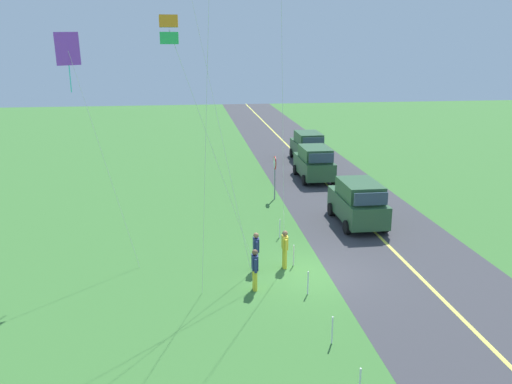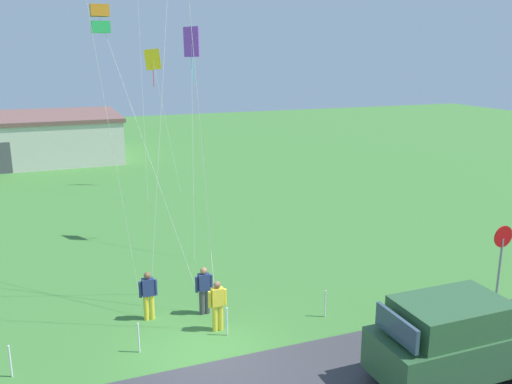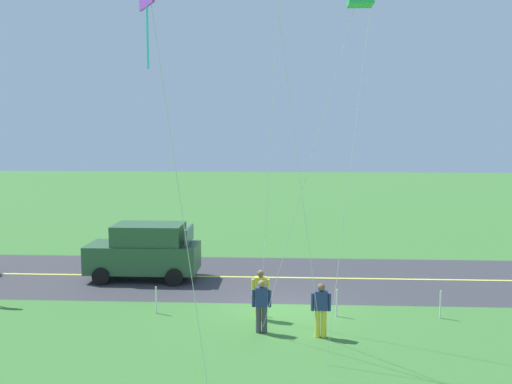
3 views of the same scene
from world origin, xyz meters
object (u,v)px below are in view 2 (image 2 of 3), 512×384
person_child_watcher (218,304)px  kite_green_far (191,46)px  person_adult_companion (148,294)px  car_suv_foreground (454,339)px  kite_pink_drift (153,62)px  kite_red_low (100,20)px  person_adult_near (204,289)px  stop_sign (502,247)px

person_child_watcher → kite_green_far: (1.50, 8.02, 7.60)m
person_adult_companion → kite_green_far: 10.57m
car_suv_foreground → kite_pink_drift: (-2.92, 23.47, 6.51)m
person_child_watcher → kite_pink_drift: size_ratio=0.19×
car_suv_foreground → kite_green_far: (-3.35, 12.64, 7.31)m
person_child_watcher → kite_green_far: 11.15m
kite_red_low → kite_green_far: (3.92, 3.84, -0.74)m
person_adult_companion → person_child_watcher: size_ratio=1.00×
person_adult_near → kite_red_low: (-2.34, 2.99, 8.33)m
car_suv_foreground → kite_green_far: 14.98m
car_suv_foreground → stop_sign: bearing=35.0°
person_child_watcher → stop_sign: bearing=-87.1°
stop_sign → kite_green_far: bearing=131.8°
kite_green_far → person_adult_companion: bearing=-116.8°
stop_sign → kite_green_far: (-8.23, 9.22, 6.66)m
person_adult_near → stop_sign: bearing=-154.4°
car_suv_foreground → person_adult_near: size_ratio=2.75×
person_child_watcher → kite_green_far: bearing=-0.6°
car_suv_foreground → kite_pink_drift: 24.53m
stop_sign → kite_red_low: 15.21m
car_suv_foreground → stop_sign: 5.99m
person_adult_companion → kite_red_low: size_ratio=0.17×
person_child_watcher → kite_red_low: bearing=40.1°
kite_red_low → person_child_watcher: bearing=-59.8°
stop_sign → kite_pink_drift: bearing=111.3°
person_adult_companion → kite_red_low: kite_red_low is taller
kite_red_low → kite_green_far: size_ratio=1.05×
car_suv_foreground → person_child_watcher: bearing=136.4°
car_suv_foreground → stop_sign: stop_sign is taller
stop_sign → kite_green_far: 14.04m
person_adult_near → car_suv_foreground: bearing=169.6°
person_child_watcher → kite_red_low: 9.63m
kite_red_low → kite_pink_drift: size_ratio=1.14×
stop_sign → car_suv_foreground: bearing=-145.0°
person_adult_near → person_adult_companion: 1.76m
person_adult_near → kite_pink_drift: size_ratio=0.19×
kite_red_low → person_adult_near: bearing=-51.9°
person_adult_companion → person_child_watcher: bearing=-103.7°
car_suv_foreground → person_adult_near: 7.62m
kite_pink_drift → kite_green_far: bearing=-92.3°
person_child_watcher → kite_pink_drift: bearing=4.1°
person_adult_companion → kite_pink_drift: 19.05m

